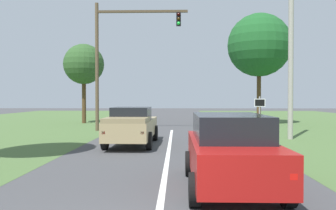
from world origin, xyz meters
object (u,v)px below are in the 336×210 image
pickup_truck_lead (132,125)px  extra_tree_1 (84,64)px  oak_tree_right (259,45)px  red_suv_near (230,150)px  utility_pole_right (291,48)px  traffic_light (118,49)px  keep_moving_sign (260,112)px

pickup_truck_lead → extra_tree_1: 16.15m
pickup_truck_lead → oak_tree_right: bearing=55.3°
pickup_truck_lead → extra_tree_1: bearing=113.6°
red_suv_near → utility_pole_right: utility_pole_right is taller
red_suv_near → oak_tree_right: bearing=74.8°
traffic_light → keep_moving_sign: bearing=-28.3°
keep_moving_sign → pickup_truck_lead: bearing=-159.7°
traffic_light → extra_tree_1: size_ratio=1.23×
red_suv_near → utility_pole_right: (4.90, 10.34, 4.00)m
red_suv_near → extra_tree_1: bearing=113.7°
red_suv_near → traffic_light: size_ratio=0.52×
pickup_truck_lead → traffic_light: bearing=105.0°
keep_moving_sign → oak_tree_right: (2.54, 10.89, 5.30)m
pickup_truck_lead → oak_tree_right: (9.25, 13.37, 5.86)m
oak_tree_right → pickup_truck_lead: bearing=-124.7°
traffic_light → extra_tree_1: 8.36m
oak_tree_right → extra_tree_1: 15.57m
pickup_truck_lead → utility_pole_right: size_ratio=0.56×
traffic_light → keep_moving_sign: size_ratio=3.73×
traffic_light → utility_pole_right: utility_pole_right is taller
extra_tree_1 → traffic_light: bearing=-58.9°
utility_pole_right → extra_tree_1: 18.75m
extra_tree_1 → utility_pole_right: bearing=-38.8°
pickup_truck_lead → traffic_light: size_ratio=0.63×
pickup_truck_lead → utility_pole_right: 9.64m
traffic_light → utility_pole_right: size_ratio=0.88×
traffic_light → pickup_truck_lead: bearing=-75.0°
utility_pole_right → pickup_truck_lead: bearing=-163.3°
traffic_light → extra_tree_1: traffic_light is taller
keep_moving_sign → utility_pole_right: utility_pole_right is taller
red_suv_near → keep_moving_sign: (3.21, 10.31, 0.54)m
traffic_light → keep_moving_sign: traffic_light is taller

